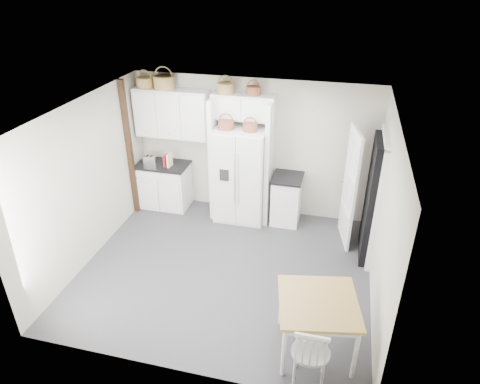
# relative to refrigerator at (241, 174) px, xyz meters

# --- Properties ---
(floor) EXTENTS (4.50, 4.50, 0.00)m
(floor) POSITION_rel_refrigerator_xyz_m (0.15, -1.66, -0.90)
(floor) COLOR #393841
(floor) RESTS_ON ground
(ceiling) EXTENTS (4.50, 4.50, 0.00)m
(ceiling) POSITION_rel_refrigerator_xyz_m (0.15, -1.66, 1.70)
(ceiling) COLOR white
(ceiling) RESTS_ON wall_back
(wall_back) EXTENTS (4.50, 0.00, 4.50)m
(wall_back) POSITION_rel_refrigerator_xyz_m (0.15, 0.34, 0.40)
(wall_back) COLOR #AFACA2
(wall_back) RESTS_ON floor
(wall_left) EXTENTS (0.00, 4.00, 4.00)m
(wall_left) POSITION_rel_refrigerator_xyz_m (-2.10, -1.66, 0.40)
(wall_left) COLOR #AFACA2
(wall_left) RESTS_ON floor
(wall_right) EXTENTS (0.00, 4.00, 4.00)m
(wall_right) POSITION_rel_refrigerator_xyz_m (2.40, -1.66, 0.40)
(wall_right) COLOR #AFACA2
(wall_right) RESTS_ON floor
(refrigerator) EXTENTS (0.93, 0.74, 1.79)m
(refrigerator) POSITION_rel_refrigerator_xyz_m (0.00, 0.00, 0.00)
(refrigerator) COLOR silver
(refrigerator) RESTS_ON floor
(base_cab_left) EXTENTS (0.95, 0.60, 0.88)m
(base_cab_left) POSITION_rel_refrigerator_xyz_m (-1.58, 0.04, -0.46)
(base_cab_left) COLOR white
(base_cab_left) RESTS_ON floor
(base_cab_right) EXTENTS (0.51, 0.61, 0.89)m
(base_cab_right) POSITION_rel_refrigerator_xyz_m (0.86, 0.04, -0.45)
(base_cab_right) COLOR white
(base_cab_right) RESTS_ON floor
(dining_table) EXTENTS (1.11, 1.11, 0.79)m
(dining_table) POSITION_rel_refrigerator_xyz_m (1.67, -2.92, -0.50)
(dining_table) COLOR olive
(dining_table) RESTS_ON floor
(windsor_chair) EXTENTS (0.45, 0.41, 0.92)m
(windsor_chair) POSITION_rel_refrigerator_xyz_m (1.65, -3.41, -0.44)
(windsor_chair) COLOR white
(windsor_chair) RESTS_ON floor
(counter_left) EXTENTS (0.99, 0.64, 0.04)m
(counter_left) POSITION_rel_refrigerator_xyz_m (-1.58, 0.04, -0.00)
(counter_left) COLOR black
(counter_left) RESTS_ON base_cab_left
(counter_right) EXTENTS (0.55, 0.65, 0.04)m
(counter_right) POSITION_rel_refrigerator_xyz_m (0.86, 0.04, 0.01)
(counter_right) COLOR black
(counter_right) RESTS_ON base_cab_right
(toaster) EXTENTS (0.25, 0.18, 0.16)m
(toaster) POSITION_rel_refrigerator_xyz_m (-1.81, -0.01, 0.10)
(toaster) COLOR silver
(toaster) RESTS_ON counter_left
(cookbook_red) EXTENTS (0.06, 0.16, 0.23)m
(cookbook_red) POSITION_rel_refrigerator_xyz_m (-1.47, -0.04, 0.13)
(cookbook_red) COLOR maroon
(cookbook_red) RESTS_ON counter_left
(cookbook_cream) EXTENTS (0.05, 0.17, 0.26)m
(cookbook_cream) POSITION_rel_refrigerator_xyz_m (-1.39, -0.04, 0.15)
(cookbook_cream) COLOR beige
(cookbook_cream) RESTS_ON counter_left
(basket_upper_a) EXTENTS (0.31, 0.31, 0.18)m
(basket_upper_a) POSITION_rel_refrigerator_xyz_m (-1.84, 0.17, 1.54)
(basket_upper_a) COLOR olive
(basket_upper_a) RESTS_ON upper_cabinet
(basket_upper_b) EXTENTS (0.38, 0.38, 0.23)m
(basket_upper_b) POSITION_rel_refrigerator_xyz_m (-1.46, 0.17, 1.57)
(basket_upper_b) COLOR olive
(basket_upper_b) RESTS_ON upper_cabinet
(basket_bridge_a) EXTENTS (0.30, 0.30, 0.17)m
(basket_bridge_a) POSITION_rel_refrigerator_xyz_m (-0.32, 0.17, 1.54)
(basket_bridge_a) COLOR olive
(basket_bridge_a) RESTS_ON bridge_cabinet
(basket_bridge_b) EXTENTS (0.25, 0.25, 0.14)m
(basket_bridge_b) POSITION_rel_refrigerator_xyz_m (0.17, 0.17, 1.53)
(basket_bridge_b) COLOR #582B17
(basket_bridge_b) RESTS_ON bridge_cabinet
(basket_fridge_a) EXTENTS (0.28, 0.28, 0.15)m
(basket_fridge_a) POSITION_rel_refrigerator_xyz_m (-0.25, -0.10, 0.97)
(basket_fridge_a) COLOR #582B17
(basket_fridge_a) RESTS_ON refrigerator
(basket_fridge_b) EXTENTS (0.25, 0.25, 0.13)m
(basket_fridge_b) POSITION_rel_refrigerator_xyz_m (0.18, -0.10, 0.96)
(basket_fridge_b) COLOR #582B17
(basket_fridge_b) RESTS_ON refrigerator
(upper_cabinet) EXTENTS (1.40, 0.34, 0.90)m
(upper_cabinet) POSITION_rel_refrigerator_xyz_m (-1.35, 0.17, 1.00)
(upper_cabinet) COLOR white
(upper_cabinet) RESTS_ON wall_back
(bridge_cabinet) EXTENTS (1.12, 0.34, 0.45)m
(bridge_cabinet) POSITION_rel_refrigerator_xyz_m (0.00, 0.17, 1.23)
(bridge_cabinet) COLOR white
(bridge_cabinet) RESTS_ON wall_back
(fridge_panel_left) EXTENTS (0.08, 0.60, 2.30)m
(fridge_panel_left) POSITION_rel_refrigerator_xyz_m (-0.51, 0.04, 0.25)
(fridge_panel_left) COLOR white
(fridge_panel_left) RESTS_ON floor
(fridge_panel_right) EXTENTS (0.08, 0.60, 2.30)m
(fridge_panel_right) POSITION_rel_refrigerator_xyz_m (0.51, 0.04, 0.25)
(fridge_panel_right) COLOR white
(fridge_panel_right) RESTS_ON floor
(trim_post) EXTENTS (0.09, 0.09, 2.60)m
(trim_post) POSITION_rel_refrigerator_xyz_m (-2.05, -0.31, 0.40)
(trim_post) COLOR black
(trim_post) RESTS_ON floor
(doorway_void) EXTENTS (0.18, 0.85, 2.05)m
(doorway_void) POSITION_rel_refrigerator_xyz_m (2.31, -0.66, 0.13)
(doorway_void) COLOR black
(doorway_void) RESTS_ON floor
(door_slab) EXTENTS (0.21, 0.79, 2.05)m
(door_slab) POSITION_rel_refrigerator_xyz_m (1.95, -0.32, 0.13)
(door_slab) COLOR white
(door_slab) RESTS_ON floor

